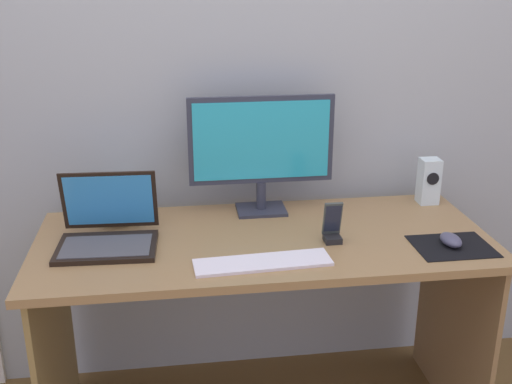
% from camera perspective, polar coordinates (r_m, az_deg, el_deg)
% --- Properties ---
extents(wall_back, '(6.00, 0.04, 2.50)m').
position_cam_1_polar(wall_back, '(2.33, -0.76, 11.15)').
color(wall_back, '#9FA7AD').
rests_on(wall_back, ground_plane).
extents(desk, '(1.52, 0.65, 0.75)m').
position_cam_1_polar(desk, '(2.15, 0.68, -7.86)').
color(desk, '#957147').
rests_on(desk, ground_plane).
extents(monitor, '(0.52, 0.14, 0.43)m').
position_cam_1_polar(monitor, '(2.22, 0.50, 4.12)').
color(monitor, '#2C303F').
rests_on(monitor, desk).
extents(speaker_right, '(0.07, 0.07, 0.18)m').
position_cam_1_polar(speaker_right, '(2.45, 15.62, 0.98)').
color(speaker_right, silver).
rests_on(speaker_right, desk).
extents(laptop, '(0.33, 0.28, 0.23)m').
position_cam_1_polar(laptop, '(2.07, -13.49, -3.51)').
color(laptop, black).
rests_on(laptop, desk).
extents(fishbowl, '(0.18, 0.18, 0.18)m').
position_cam_1_polar(fishbowl, '(2.25, -12.59, -0.49)').
color(fishbowl, silver).
rests_on(fishbowl, desk).
extents(keyboard_external, '(0.43, 0.14, 0.01)m').
position_cam_1_polar(keyboard_external, '(1.90, 0.62, -6.51)').
color(keyboard_external, white).
rests_on(keyboard_external, desk).
extents(mousepad, '(0.25, 0.20, 0.00)m').
position_cam_1_polar(mousepad, '(2.12, 17.62, -4.78)').
color(mousepad, black).
rests_on(mousepad, desk).
extents(mouse, '(0.06, 0.10, 0.04)m').
position_cam_1_polar(mouse, '(2.11, 17.51, -4.22)').
color(mouse, '#47465E').
rests_on(mouse, mousepad).
extents(phone_in_dock, '(0.06, 0.06, 0.14)m').
position_cam_1_polar(phone_in_dock, '(2.05, 7.05, -3.28)').
color(phone_in_dock, black).
rests_on(phone_in_dock, desk).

